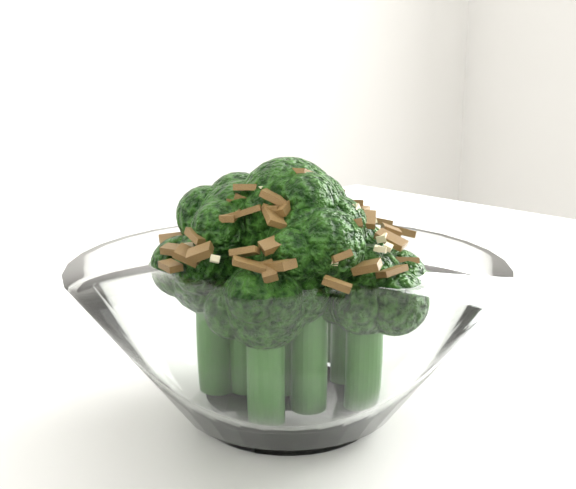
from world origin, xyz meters
name	(u,v)px	position (x,y,z in m)	size (l,w,h in m)	color
table	(209,419)	(0.13, -0.14, 0.68)	(1.39, 1.14, 0.75)	white
broccoli_dish	(288,320)	(0.13, -0.28, 0.81)	(0.24, 0.24, 0.15)	white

